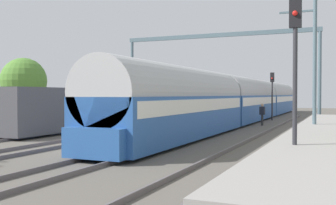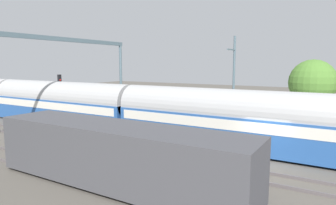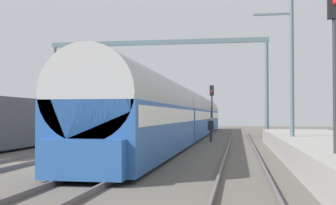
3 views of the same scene
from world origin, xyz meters
The scene contains 13 objects.
ground centered at (0.00, 0.00, 0.00)m, with size 120.00×120.00×0.00m, color #5A544C.
track_far_west centered at (-6.52, 0.00, 0.08)m, with size 1.52×60.00×0.16m.
track_west centered at (-2.17, 0.00, 0.08)m, with size 1.51×60.00×0.16m.
track_east centered at (2.17, 0.00, 0.08)m, with size 1.51×60.00×0.16m.
track_far_east centered at (6.52, 0.00, 0.08)m, with size 1.52×60.00×0.16m.
passenger_train centered at (2.17, 19.11, 1.97)m, with size 2.93×49.20×3.82m.
freight_car centered at (-6.52, 5.02, 1.47)m, with size 2.80×13.00×2.70m.
person_crossing centered at (4.43, 14.69, 1.03)m, with size 0.43×0.30×1.73m.
railway_signal_near centered at (8.94, -4.60, 3.43)m, with size 0.36×0.30×5.39m.
railway_signal_far centered at (4.09, 21.58, 2.92)m, with size 0.36×0.30×4.52m.
catenary_gantry centered at (0.00, 17.18, 5.96)m, with size 17.44×0.28×7.86m.
catenary_pole_east_mid centered at (8.87, 4.79, 4.15)m, with size 1.90×0.20×8.00m.
tree_west_background centered at (-15.42, 10.07, 3.65)m, with size 3.97×3.97×5.65m.
Camera 1 is at (10.33, -17.62, 2.45)m, focal length 43.57 mm.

